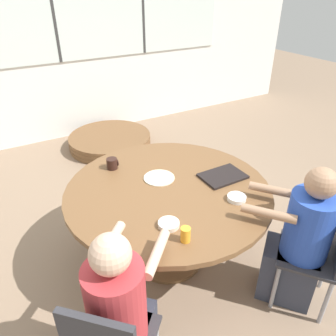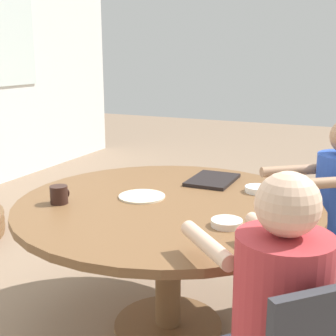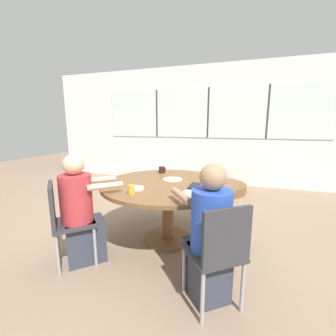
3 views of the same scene
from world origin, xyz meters
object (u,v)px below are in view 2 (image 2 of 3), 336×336
Objects in this scene: coffee_mug at (59,195)px; bowl_cereal at (257,189)px; person_woman_green_shirt at (335,226)px; bowl_white_shallow at (227,223)px; juice_glass at (266,220)px.

coffee_mug reaches higher than bowl_cereal.
person_woman_green_shirt is 11.80× the size of coffee_mug.
bowl_cereal is at bearing 84.30° from person_woman_green_shirt.
bowl_cereal reaches higher than bowl_white_shallow.
bowl_cereal is (0.56, 0.17, -0.03)m from juice_glass.
juice_glass is at bearing -83.50° from bowl_white_shallow.
person_woman_green_shirt is at bearing -16.14° from juice_glass.
bowl_white_shallow is at bearing -87.50° from coffee_mug.
person_woman_green_shirt reaches higher than bowl_white_shallow.
person_woman_green_shirt is at bearing -56.07° from coffee_mug.
coffee_mug is 0.68× the size of bowl_white_shallow.
bowl_cereal is at bearing -55.17° from coffee_mug.
juice_glass is 0.18m from bowl_white_shallow.
bowl_white_shallow is 1.04× the size of bowl_cereal.
coffee_mug is at bearing 86.31° from person_woman_green_shirt.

